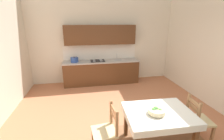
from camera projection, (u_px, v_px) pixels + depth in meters
name	position (u px, v px, depth m)	size (l,w,h in m)	color
ground_plane	(121.00, 129.00, 3.52)	(6.02, 6.69, 0.10)	#B7704C
wall_back	(102.00, 27.00, 5.78)	(6.02, 0.12, 4.23)	silver
kitchen_cabinetry	(101.00, 62.00, 5.83)	(2.85, 0.63, 2.20)	#56331C
dining_table	(158.00, 118.00, 2.80)	(1.24, 0.96, 0.75)	brown
dining_chair_window_side	(198.00, 120.00, 3.04)	(0.46, 0.46, 0.93)	#D1BC89
dining_chair_tv_side	(106.00, 131.00, 2.73)	(0.46, 0.46, 0.93)	#D1BC89
fruit_bowl	(156.00, 111.00, 2.68)	(0.30, 0.30, 0.12)	beige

